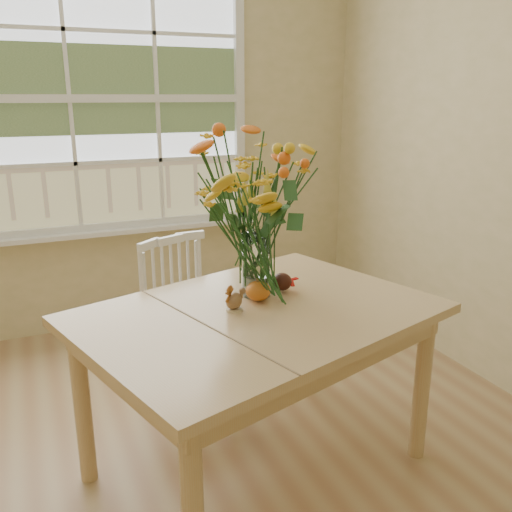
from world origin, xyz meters
name	(u,v)px	position (x,y,z in m)	size (l,w,h in m)	color
wall_back	(72,131)	(0.00, 2.25, 1.35)	(4.00, 0.02, 2.70)	#C8BC80
window	(70,102)	(0.00, 2.21, 1.53)	(2.42, 0.12, 1.74)	silver
dining_table	(258,331)	(0.49, 0.41, 0.65)	(1.61, 1.35, 0.74)	tan
windsor_chair	(183,313)	(0.37, 1.10, 0.49)	(0.51, 0.50, 0.86)	white
flower_vase	(256,200)	(0.55, 0.57, 1.15)	(0.58, 0.58, 0.69)	white
pumpkin	(258,292)	(0.53, 0.50, 0.78)	(0.11, 0.11, 0.08)	#CD6118
turkey_figurine	(234,301)	(0.40, 0.44, 0.78)	(0.10, 0.10, 0.10)	#CCB78C
dark_gourd	(282,283)	(0.68, 0.57, 0.78)	(0.13, 0.12, 0.08)	#38160F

